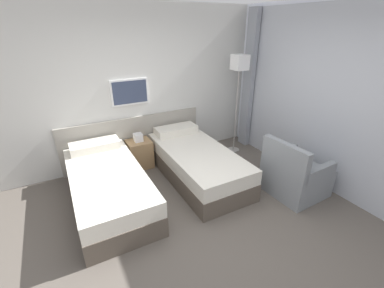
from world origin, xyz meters
TOP-DOWN VIEW (x-y plane):
  - ground_plane at (0.00, 0.00)m, footprint 16.00×16.00m
  - wall_headboard at (-0.01, 2.30)m, footprint 10.00×0.10m
  - wall_window at (2.21, -0.01)m, footprint 0.21×4.77m
  - bed_near_door at (-0.90, 1.22)m, footprint 0.95×2.05m
  - bed_near_window at (0.53, 1.22)m, footprint 0.95×2.05m
  - nightstand at (-0.18, 2.00)m, footprint 0.41×0.37m
  - floor_lamp at (1.70, 1.73)m, footprint 0.25×0.25m
  - armchair at (1.61, 0.12)m, footprint 0.79×0.79m

SIDE VIEW (x-z plane):
  - ground_plane at x=0.00m, z-range 0.00..0.00m
  - nightstand at x=-0.18m, z-range -0.06..0.58m
  - bed_near_door at x=-0.90m, z-range -0.06..0.59m
  - bed_near_window at x=0.53m, z-range -0.06..0.59m
  - armchair at x=1.61m, z-range -0.16..0.73m
  - wall_headboard at x=-0.01m, z-range -0.05..2.65m
  - wall_window at x=2.21m, z-range -0.01..2.69m
  - floor_lamp at x=1.70m, z-range 0.66..2.54m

